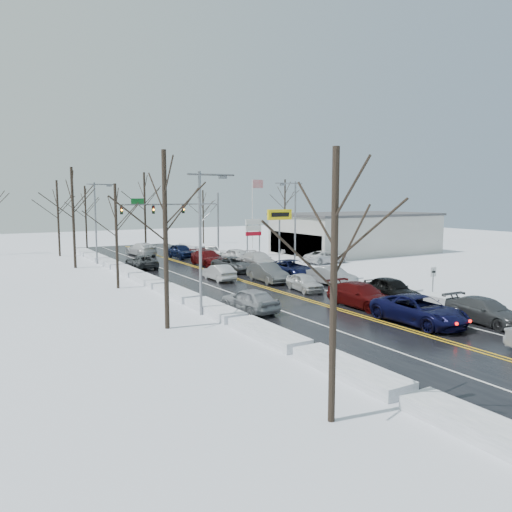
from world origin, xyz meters
TOP-DOWN VIEW (x-y plane):
  - ground at (0.00, 0.00)m, footprint 160.00×160.00m
  - road_surface at (0.00, 2.00)m, footprint 14.00×84.00m
  - snow_bank_left at (-7.60, 2.00)m, footprint 1.58×72.00m
  - snow_bank_right at (7.60, 2.00)m, footprint 1.58×72.00m
  - traffic_signal_mast at (3.45, 27.99)m, footprint 13.28×0.39m
  - tires_plus_sign at (10.50, 15.99)m, footprint 3.20×0.34m
  - used_vehicles_sign at (10.50, 22.00)m, footprint 2.20×0.22m
  - speed_limit_sign at (8.20, -8.00)m, footprint 0.55×0.09m
  - flagpole at (15.17, 30.00)m, footprint 1.87×1.20m
  - dealership_building at (23.98, 18.00)m, footprint 20.40×12.40m
  - streetlight_ne at (8.30, 10.00)m, footprint 3.20×0.25m
  - streetlight_sw at (-8.30, -4.00)m, footprint 3.20×0.25m
  - streetlight_nw at (-8.30, 24.00)m, footprint 3.20×0.25m
  - tree_left_a at (-11.00, -20.00)m, footprint 3.60×3.60m
  - tree_left_b at (-11.50, -6.00)m, footprint 4.00×4.00m
  - tree_left_c at (-10.50, 8.00)m, footprint 3.40×3.40m
  - tree_left_d at (-11.20, 22.00)m, footprint 4.20×4.20m
  - tree_left_e at (-10.80, 34.00)m, footprint 3.80×3.80m
  - tree_far_b at (-6.00, 41.00)m, footprint 3.60×3.60m
  - tree_far_c at (2.00, 39.00)m, footprint 4.40×4.40m
  - tree_far_d at (12.00, 40.50)m, footprint 3.40×3.40m
  - tree_far_e at (28.00, 41.00)m, footprint 4.20×4.20m
  - queued_car_2 at (1.59, -12.60)m, footprint 2.81×6.01m
  - queued_car_3 at (1.82, -7.42)m, footprint 2.35×5.60m
  - queued_car_4 at (1.90, -0.78)m, footprint 2.20×4.28m
  - queued_car_5 at (1.65, 4.38)m, footprint 2.02×5.10m
  - queued_car_6 at (1.93, 11.18)m, footprint 3.14×5.56m
  - queued_car_7 at (1.70, 16.80)m, footprint 2.32×5.68m
  - queued_car_8 at (1.64, 24.29)m, footprint 2.37×5.18m
  - queued_car_11 at (5.09, -14.46)m, footprint 2.36×5.20m
  - queued_car_12 at (5.07, -6.98)m, footprint 2.61×5.17m
  - queued_car_13 at (5.44, 0.18)m, footprint 2.23×4.89m
  - queued_car_14 at (5.06, 5.52)m, footprint 2.67×5.71m
  - queued_car_15 at (5.25, 11.91)m, footprint 2.79×5.98m
  - queued_car_16 at (5.44, 16.75)m, footprint 2.43×5.01m
  - queued_car_17 at (5.13, 23.31)m, footprint 1.85×4.24m
  - oncoming_car_0 at (-1.65, 7.32)m, footprint 1.54×4.30m
  - oncoming_car_1 at (-5.32, 18.10)m, footprint 2.34×5.03m
  - oncoming_car_2 at (-1.69, 29.53)m, footprint 3.01×5.91m
  - oncoming_car_3 at (-5.40, -4.76)m, footprint 2.39×4.81m
  - parked_car_0 at (13.83, 11.49)m, footprint 5.22×2.52m
  - parked_car_1 at (16.89, 17.02)m, footprint 2.38×5.28m
  - parked_car_2 at (14.89, 21.88)m, footprint 1.99×4.47m

SIDE VIEW (x-z plane):
  - ground at x=0.00m, z-range 0.00..0.00m
  - snow_bank_left at x=-7.60m, z-range -0.26..0.26m
  - snow_bank_right at x=7.60m, z-range -0.26..0.26m
  - queued_car_2 at x=1.59m, z-range -0.83..0.83m
  - queued_car_3 at x=1.82m, z-range -0.81..0.81m
  - queued_car_4 at x=1.90m, z-range -0.70..0.70m
  - queued_car_5 at x=1.65m, z-range -0.82..0.82m
  - queued_car_6 at x=1.93m, z-range -0.73..0.73m
  - queued_car_7 at x=1.70m, z-range -0.82..0.82m
  - queued_car_8 at x=1.64m, z-range -0.86..0.86m
  - queued_car_11 at x=5.09m, z-range -0.74..0.74m
  - queued_car_12 at x=5.07m, z-range -0.84..0.84m
  - queued_car_13 at x=5.44m, z-range -0.78..0.78m
  - queued_car_14 at x=5.06m, z-range -0.79..0.79m
  - queued_car_15 at x=5.25m, z-range -0.85..0.85m
  - queued_car_16 at x=5.44m, z-range -0.82..0.82m
  - queued_car_17 at x=5.13m, z-range -0.68..0.68m
  - oncoming_car_0 at x=-1.65m, z-range -0.71..0.71m
  - oncoming_car_1 at x=-5.32m, z-range -0.70..0.70m
  - oncoming_car_2 at x=-1.69m, z-range -0.82..0.82m
  - oncoming_car_3 at x=-5.40m, z-range -0.79..0.79m
  - parked_car_0 at x=13.83m, z-range -0.72..0.72m
  - parked_car_1 at x=16.89m, z-range -0.75..0.75m
  - parked_car_2 at x=14.89m, z-range -0.75..0.75m
  - road_surface at x=0.00m, z-range 0.00..0.01m
  - speed_limit_sign at x=8.20m, z-range 0.46..2.81m
  - dealership_building at x=23.98m, z-range 0.01..5.31m
  - used_vehicles_sign at x=10.50m, z-range 0.99..5.64m
  - tires_plus_sign at x=10.50m, z-range 1.99..7.99m
  - streetlight_ne at x=8.30m, z-range 0.81..9.81m
  - streetlight_sw at x=-8.30m, z-range 0.81..9.81m
  - streetlight_nw at x=-8.30m, z-range 0.81..9.81m
  - traffic_signal_mast at x=3.45m, z-range 1.48..9.48m
  - flagpole at x=15.17m, z-range 0.93..10.93m
  - tree_left_c at x=-10.50m, z-range 1.69..10.19m
  - tree_far_d at x=12.00m, z-range 1.69..10.19m
  - tree_left_a at x=-11.00m, z-range 1.79..10.79m
  - tree_far_b at x=-6.00m, z-range 1.79..10.79m
  - tree_left_e at x=-10.80m, z-range 1.89..11.39m
  - tree_left_b at x=-11.50m, z-range 1.99..11.99m
  - tree_left_d at x=-11.20m, z-range 2.08..12.58m
  - tree_far_e at x=28.00m, z-range 2.08..12.58m
  - tree_far_c at x=2.00m, z-range 2.18..13.18m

